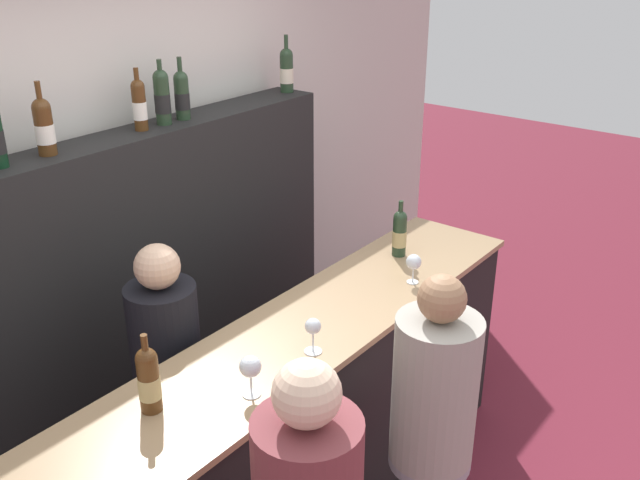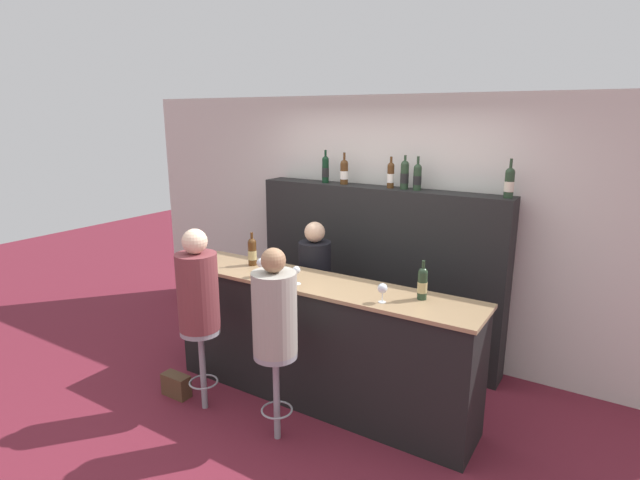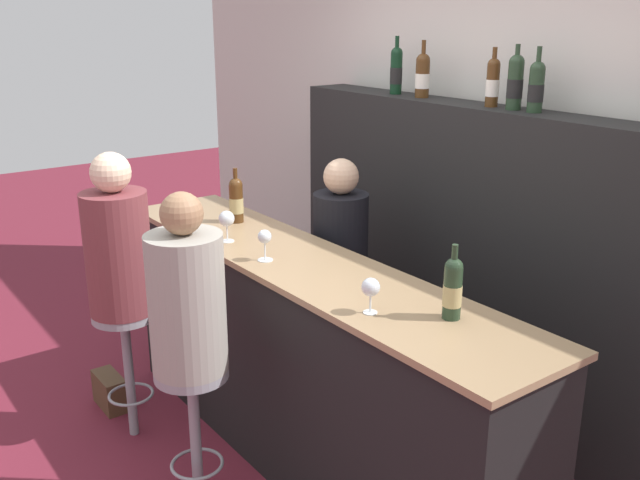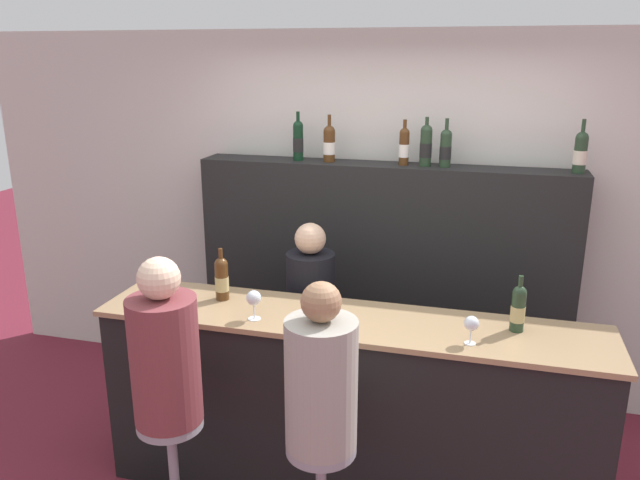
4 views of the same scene
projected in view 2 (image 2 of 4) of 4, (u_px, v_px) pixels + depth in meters
The scene contains 21 objects.
ground_plane at pixel (302, 413), 4.14m from camera, with size 16.00×16.00×0.00m, color maroon.
wall_back at pixel (387, 226), 5.12m from camera, with size 6.40×0.05×2.60m.
bar_counter at pixel (318, 342), 4.22m from camera, with size 2.74×0.55×1.08m.
back_bar_cabinet at pixel (376, 272), 5.04m from camera, with size 2.56×0.28×1.73m.
wine_bottle_counter_0 at pixel (252, 252), 4.51m from camera, with size 0.08×0.08×0.30m.
wine_bottle_counter_1 at pixel (422, 283), 3.67m from camera, with size 0.07×0.07×0.30m.
wine_bottle_backbar_0 at pixel (325, 169), 5.11m from camera, with size 0.07×0.07×0.33m.
wine_bottle_backbar_1 at pixel (344, 172), 5.00m from camera, with size 0.08×0.08×0.32m.
wine_bottle_backbar_2 at pixel (391, 175), 4.74m from camera, with size 0.07×0.07×0.30m.
wine_bottle_backbar_3 at pixel (405, 175), 4.66m from camera, with size 0.08×0.08×0.32m.
wine_bottle_backbar_4 at pixel (417, 177), 4.60m from camera, with size 0.08×0.08×0.31m.
wine_bottle_backbar_5 at pixel (509, 182), 4.18m from camera, with size 0.08×0.08×0.33m.
wine_glass_0 at pixel (261, 263), 4.19m from camera, with size 0.08×0.08×0.16m.
wine_glass_1 at pixel (296, 271), 4.00m from camera, with size 0.07×0.07×0.15m.
wine_glass_2 at pixel (382, 289), 3.61m from camera, with size 0.07×0.07×0.14m.
bar_stool_left at pixel (201, 348), 4.09m from camera, with size 0.33×0.33×0.72m.
guest_seated_left at pixel (198, 287), 3.96m from camera, with size 0.33×0.33×0.83m.
bar_stool_right at pixel (276, 373), 3.70m from camera, with size 0.33×0.33×0.72m.
guest_seated_right at pixel (274, 309), 3.57m from camera, with size 0.33×0.33×0.79m.
bartender at pixel (315, 302), 4.77m from camera, with size 0.30×0.30×1.45m.
handbag at pixel (176, 385), 4.38m from camera, with size 0.26×0.12×0.20m.
Camera 2 is at (2.08, -3.02, 2.41)m, focal length 28.00 mm.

